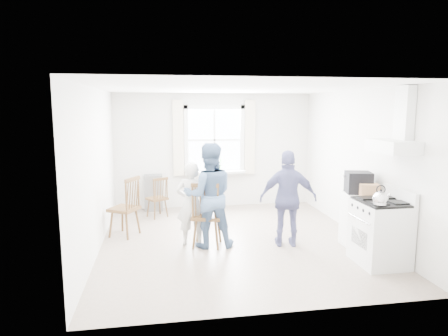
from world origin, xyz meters
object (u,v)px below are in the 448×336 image
(low_cabinet, at_px, (361,221))
(person_right, at_px, (288,199))
(person_mid, at_px, (209,195))
(windsor_chair_b, at_px, (206,208))
(stereo_stack, at_px, (358,182))
(windsor_chair_c, at_px, (129,200))
(person_left, at_px, (191,204))
(windsor_chair_a, at_px, (159,193))
(gas_stove, at_px, (380,232))

(low_cabinet, xyz_separation_m, person_right, (-1.16, 0.27, 0.35))
(person_mid, bearing_deg, windsor_chair_b, 58.32)
(stereo_stack, height_order, windsor_chair_c, stereo_stack)
(low_cabinet, relative_size, person_left, 0.64)
(person_mid, height_order, person_right, person_mid)
(low_cabinet, xyz_separation_m, person_mid, (-2.45, 0.46, 0.41))
(windsor_chair_b, bearing_deg, stereo_stack, -6.83)
(low_cabinet, relative_size, windsor_chair_c, 0.83)
(low_cabinet, bearing_deg, person_mid, 169.45)
(windsor_chair_a, xyz_separation_m, person_left, (0.52, -1.75, 0.18))
(low_cabinet, relative_size, stereo_stack, 1.96)
(gas_stove, relative_size, stereo_stack, 2.44)
(windsor_chair_a, distance_m, windsor_chair_b, 2.10)
(low_cabinet, relative_size, person_mid, 0.52)
(windsor_chair_a, relative_size, windsor_chair_c, 0.80)
(low_cabinet, distance_m, person_right, 1.24)
(stereo_stack, relative_size, windsor_chair_b, 0.41)
(stereo_stack, height_order, person_mid, person_mid)
(low_cabinet, height_order, person_left, person_left)
(gas_stove, relative_size, windsor_chair_c, 1.03)
(windsor_chair_b, relative_size, person_mid, 0.65)
(stereo_stack, distance_m, windsor_chair_a, 3.96)
(gas_stove, xyz_separation_m, person_left, (-2.66, 1.27, 0.22))
(person_right, bearing_deg, windsor_chair_c, -8.35)
(windsor_chair_c, xyz_separation_m, person_left, (1.05, -0.62, 0.04))
(windsor_chair_b, distance_m, person_left, 0.30)
(gas_stove, distance_m, stereo_stack, 0.97)
(person_left, distance_m, person_right, 1.60)
(windsor_chair_b, xyz_separation_m, person_mid, (0.06, 0.10, 0.18))
(windsor_chair_b, relative_size, person_left, 0.79)
(stereo_stack, height_order, windsor_chair_a, stereo_stack)
(person_mid, relative_size, person_right, 1.08)
(windsor_chair_a, height_order, person_left, person_left)
(stereo_stack, height_order, person_right, person_right)
(gas_stove, height_order, low_cabinet, gas_stove)
(gas_stove, bearing_deg, windsor_chair_a, 136.50)
(windsor_chair_a, xyz_separation_m, windsor_chair_c, (-0.53, -1.13, 0.13))
(gas_stove, relative_size, windsor_chair_b, 1.01)
(windsor_chair_a, relative_size, person_right, 0.54)
(stereo_stack, bearing_deg, windsor_chair_a, 144.90)
(gas_stove, relative_size, person_left, 0.80)
(gas_stove, distance_m, person_right, 1.49)
(gas_stove, xyz_separation_m, low_cabinet, (0.07, 0.70, -0.03))
(stereo_stack, bearing_deg, windsor_chair_c, 163.22)
(windsor_chair_b, bearing_deg, person_mid, 56.82)
(person_left, xyz_separation_m, person_right, (1.57, -0.30, 0.10))
(person_mid, bearing_deg, person_right, 173.36)
(gas_stove, bearing_deg, low_cabinet, 84.32)
(low_cabinet, relative_size, windsor_chair_a, 1.04)
(low_cabinet, xyz_separation_m, windsor_chair_c, (-3.78, 1.19, 0.21))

